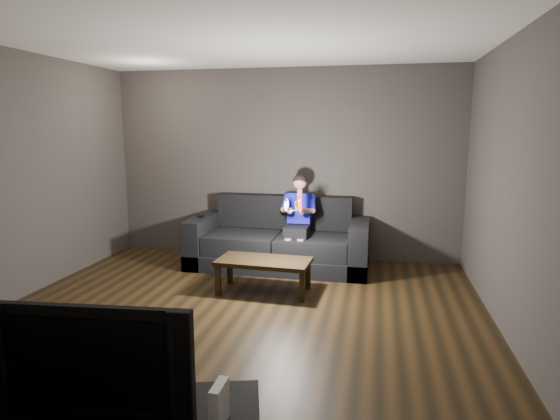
# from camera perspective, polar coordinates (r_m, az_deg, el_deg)

# --- Properties ---
(floor) EXTENTS (5.00, 5.00, 0.00)m
(floor) POSITION_cam_1_polar(r_m,az_deg,el_deg) (4.69, -5.83, -13.49)
(floor) COLOR black
(floor) RESTS_ON ground
(back_wall) EXTENTS (5.00, 0.04, 2.70)m
(back_wall) POSITION_cam_1_polar(r_m,az_deg,el_deg) (6.75, 0.40, 5.60)
(back_wall) COLOR #403938
(back_wall) RESTS_ON ground
(front_wall) EXTENTS (5.00, 0.04, 2.70)m
(front_wall) POSITION_cam_1_polar(r_m,az_deg,el_deg) (2.14, -27.21, -5.06)
(front_wall) COLOR #403938
(front_wall) RESTS_ON ground
(right_wall) EXTENTS (0.04, 5.00, 2.70)m
(right_wall) POSITION_cam_1_polar(r_m,az_deg,el_deg) (4.29, 27.55, 1.96)
(right_wall) COLOR #403938
(right_wall) RESTS_ON ground
(ceiling) EXTENTS (5.00, 5.00, 0.02)m
(ceiling) POSITION_cam_1_polar(r_m,az_deg,el_deg) (4.39, -6.50, 20.89)
(ceiling) COLOR white
(ceiling) RESTS_ON back_wall
(sofa) EXTENTS (2.39, 1.03, 0.93)m
(sofa) POSITION_cam_1_polar(r_m,az_deg,el_deg) (6.38, -0.10, -4.19)
(sofa) COLOR black
(sofa) RESTS_ON floor
(child) EXTENTS (0.46, 0.56, 1.12)m
(child) POSITION_cam_1_polar(r_m,az_deg,el_deg) (6.17, 2.24, -0.36)
(child) COLOR black
(child) RESTS_ON sofa
(wii_remote_red) EXTENTS (0.07, 0.09, 0.21)m
(wii_remote_red) POSITION_cam_1_polar(r_m,az_deg,el_deg) (5.70, 2.38, 1.01)
(wii_remote_red) COLOR red
(wii_remote_red) RESTS_ON child
(nunchuk_white) EXTENTS (0.07, 0.10, 0.16)m
(nunchuk_white) POSITION_cam_1_polar(r_m,az_deg,el_deg) (5.74, 0.79, 0.64)
(nunchuk_white) COLOR white
(nunchuk_white) RESTS_ON child
(wii_remote_black) EXTENTS (0.06, 0.16, 0.03)m
(wii_remote_black) POSITION_cam_1_polar(r_m,az_deg,el_deg) (6.53, -9.56, -0.73)
(wii_remote_black) COLOR black
(wii_remote_black) RESTS_ON sofa
(coffee_table) EXTENTS (1.08, 0.58, 0.38)m
(coffee_table) POSITION_cam_1_polar(r_m,az_deg,el_deg) (5.38, -1.98, -6.57)
(coffee_table) COLOR black
(coffee_table) RESTS_ON floor
(tv) EXTENTS (0.98, 0.21, 0.56)m
(tv) POSITION_cam_1_polar(r_m,az_deg,el_deg) (2.45, -21.16, -16.13)
(tv) COLOR black
(tv) RESTS_ON media_console
(wii_console) EXTENTS (0.05, 0.15, 0.20)m
(wii_console) POSITION_cam_1_polar(r_m,az_deg,el_deg) (2.30, -7.40, -22.47)
(wii_console) COLOR white
(wii_console) RESTS_ON media_console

